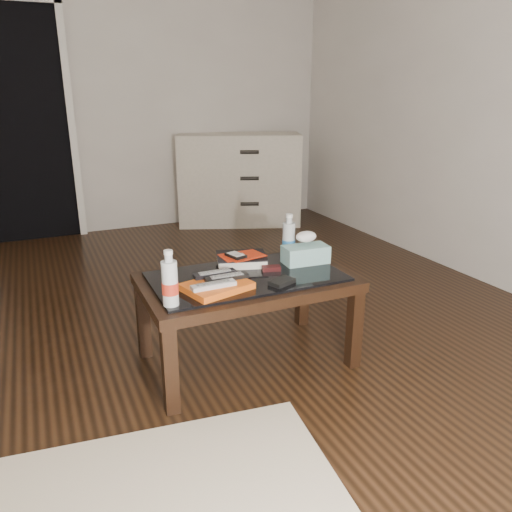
{
  "coord_description": "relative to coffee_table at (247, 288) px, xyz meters",
  "views": [
    {
      "loc": [
        -0.36,
        -2.42,
        1.31
      ],
      "look_at": [
        0.57,
        -0.35,
        0.55
      ],
      "focal_mm": 35.0,
      "sensor_mm": 36.0,
      "label": 1
    }
  ],
  "objects": [
    {
      "name": "ground",
      "position": [
        -0.52,
        0.36,
        -0.4
      ],
      "size": [
        5.0,
        5.0,
        0.0
      ],
      "primitive_type": "plane",
      "color": "black",
      "rests_on": "ground"
    },
    {
      "name": "room_shell",
      "position": [
        -0.52,
        0.36,
        1.22
      ],
      "size": [
        5.0,
        5.0,
        5.0
      ],
      "color": "silver",
      "rests_on": "ground"
    },
    {
      "name": "doorway",
      "position": [
        -0.92,
        2.82,
        0.63
      ],
      "size": [
        0.9,
        0.08,
        2.07
      ],
      "color": "black",
      "rests_on": "ground"
    },
    {
      "name": "coffee_table",
      "position": [
        0.0,
        0.0,
        0.0
      ],
      "size": [
        1.0,
        0.6,
        0.46
      ],
      "color": "black",
      "rests_on": "ground"
    },
    {
      "name": "dresser",
      "position": [
        1.03,
        2.59,
        0.05
      ],
      "size": [
        1.3,
        0.91,
        0.9
      ],
      "rotation": [
        0.0,
        0.0,
        -0.38
      ],
      "color": "beige",
      "rests_on": "ground"
    },
    {
      "name": "magazines",
      "position": [
        -0.19,
        -0.11,
        0.08
      ],
      "size": [
        0.33,
        0.28,
        0.03
      ],
      "primitive_type": "cube",
      "rotation": [
        0.0,
        0.0,
        0.27
      ],
      "color": "#DE5914",
      "rests_on": "coffee_table"
    },
    {
      "name": "remote_silver",
      "position": [
        -0.22,
        -0.15,
        0.11
      ],
      "size": [
        0.2,
        0.06,
        0.02
      ],
      "primitive_type": "cube",
      "rotation": [
        0.0,
        0.0,
        0.03
      ],
      "color": "#BABABF",
      "rests_on": "magazines"
    },
    {
      "name": "remote_black_front",
      "position": [
        -0.13,
        -0.09,
        0.11
      ],
      "size": [
        0.2,
        0.05,
        0.02
      ],
      "primitive_type": "cube",
      "rotation": [
        0.0,
        0.0,
        0.0
      ],
      "color": "black",
      "rests_on": "magazines"
    },
    {
      "name": "remote_black_back",
      "position": [
        -0.17,
        -0.02,
        0.11
      ],
      "size": [
        0.2,
        0.05,
        0.02
      ],
      "primitive_type": "cube",
      "rotation": [
        0.0,
        0.0,
        0.01
      ],
      "color": "black",
      "rests_on": "magazines"
    },
    {
      "name": "textbook",
      "position": [
        0.04,
        0.17,
        0.09
      ],
      "size": [
        0.3,
        0.26,
        0.05
      ],
      "primitive_type": "cube",
      "rotation": [
        0.0,
        0.0,
        -0.29
      ],
      "color": "black",
      "rests_on": "coffee_table"
    },
    {
      "name": "dvd_mailers",
      "position": [
        0.03,
        0.16,
        0.11
      ],
      "size": [
        0.19,
        0.14,
        0.01
      ],
      "primitive_type": "cube",
      "rotation": [
        0.0,
        0.0,
        0.03
      ],
      "color": "#BA270C",
      "rests_on": "textbook"
    },
    {
      "name": "ipod",
      "position": [
        0.0,
        0.14,
        0.12
      ],
      "size": [
        0.09,
        0.12,
        0.02
      ],
      "primitive_type": "cube",
      "rotation": [
        0.0,
        0.0,
        0.29
      ],
      "color": "black",
      "rests_on": "dvd_mailers"
    },
    {
      "name": "flip_phone",
      "position": [
        0.14,
        0.01,
        0.08
      ],
      "size": [
        0.1,
        0.07,
        0.02
      ],
      "primitive_type": "cube",
      "rotation": [
        0.0,
        0.0,
        -0.28
      ],
      "color": "black",
      "rests_on": "coffee_table"
    },
    {
      "name": "wallet",
      "position": [
        0.11,
        -0.17,
        0.07
      ],
      "size": [
        0.14,
        0.11,
        0.02
      ],
      "primitive_type": "cube",
      "rotation": [
        0.0,
        0.0,
        0.38
      ],
      "color": "black",
      "rests_on": "coffee_table"
    },
    {
      "name": "water_bottle_left",
      "position": [
        -0.42,
        -0.19,
        0.18
      ],
      "size": [
        0.07,
        0.07,
        0.24
      ],
      "primitive_type": "cylinder",
      "rotation": [
        0.0,
        0.0,
        -0.14
      ],
      "color": "silver",
      "rests_on": "coffee_table"
    },
    {
      "name": "water_bottle_right",
      "position": [
        0.31,
        0.15,
        0.18
      ],
      "size": [
        0.07,
        0.07,
        0.24
      ],
      "primitive_type": "cylinder",
      "rotation": [
        0.0,
        0.0,
        -0.1
      ],
      "color": "#B3BCBF",
      "rests_on": "coffee_table"
    },
    {
      "name": "tissue_box",
      "position": [
        0.35,
        0.05,
        0.11
      ],
      "size": [
        0.24,
        0.13,
        0.09
      ],
      "primitive_type": "cube",
      "rotation": [
        0.0,
        0.0,
        -0.06
      ],
      "color": "teal",
      "rests_on": "coffee_table"
    }
  ]
}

